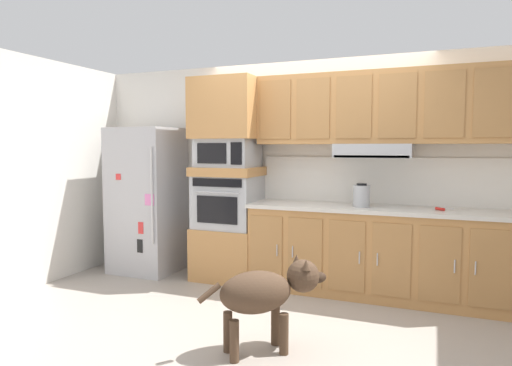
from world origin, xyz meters
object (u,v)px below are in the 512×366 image
at_px(built_in_oven, 228,202).
at_px(microwave, 228,153).
at_px(electric_kettle, 361,196).
at_px(screwdriver, 441,209).
at_px(dog, 267,291).
at_px(refrigerator, 147,200).

bearing_deg(built_in_oven, microwave, -0.77).
xyz_separation_m(microwave, electric_kettle, (1.52, -0.05, -0.43)).
relative_size(screwdriver, dog, 0.21).
height_order(screwdriver, electric_kettle, electric_kettle).
bearing_deg(dog, screwdriver, 12.12).
height_order(microwave, dog, microwave).
bearing_deg(refrigerator, screwdriver, 0.79).
bearing_deg(electric_kettle, dog, -105.93).
bearing_deg(refrigerator, built_in_oven, 3.61).
xyz_separation_m(screwdriver, electric_kettle, (-0.75, -0.03, 0.10)).
distance_m(microwave, electric_kettle, 1.58).
height_order(refrigerator, electric_kettle, refrigerator).
bearing_deg(microwave, electric_kettle, -1.78).
bearing_deg(screwdriver, microwave, 179.47).
xyz_separation_m(refrigerator, built_in_oven, (1.07, 0.07, 0.02)).
xyz_separation_m(built_in_oven, dog, (1.08, -1.61, -0.44)).
bearing_deg(screwdriver, dog, -127.00).
distance_m(built_in_oven, screwdriver, 2.27).
xyz_separation_m(built_in_oven, microwave, (0.00, -0.00, 0.56)).
bearing_deg(dog, built_in_oven, 82.94).
relative_size(refrigerator, built_in_oven, 2.51).
bearing_deg(microwave, screwdriver, -0.53).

